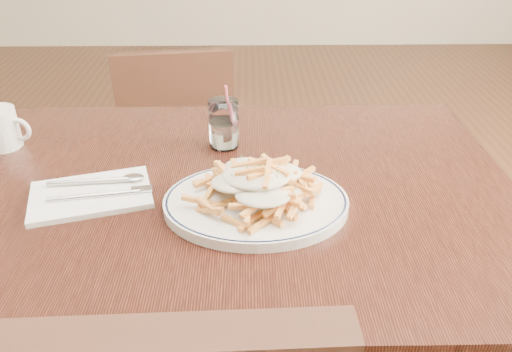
{
  "coord_description": "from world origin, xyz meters",
  "views": [
    {
      "loc": [
        0.07,
        -0.84,
        1.28
      ],
      "look_at": [
        0.08,
        -0.08,
        0.82
      ],
      "focal_mm": 35.0,
      "sensor_mm": 36.0,
      "label": 1
    }
  ],
  "objects_px": {
    "chair_far": "(180,141)",
    "coffee_mug": "(1,128)",
    "water_glass": "(224,127)",
    "fries_plate": "(256,203)",
    "loaded_fries": "(256,181)",
    "table": "(218,218)"
  },
  "relations": [
    {
      "from": "chair_far",
      "to": "coffee_mug",
      "type": "distance_m",
      "value": 0.74
    },
    {
      "from": "water_glass",
      "to": "fries_plate",
      "type": "bearing_deg",
      "value": -74.91
    },
    {
      "from": "water_glass",
      "to": "chair_far",
      "type": "bearing_deg",
      "value": 108.12
    },
    {
      "from": "chair_far",
      "to": "loaded_fries",
      "type": "bearing_deg",
      "value": -72.78
    },
    {
      "from": "table",
      "to": "water_glass",
      "type": "xyz_separation_m",
      "value": [
        0.01,
        0.17,
        0.13
      ]
    },
    {
      "from": "fries_plate",
      "to": "coffee_mug",
      "type": "xyz_separation_m",
      "value": [
        -0.57,
        0.26,
        0.03
      ]
    },
    {
      "from": "chair_far",
      "to": "water_glass",
      "type": "height_order",
      "value": "water_glass"
    },
    {
      "from": "fries_plate",
      "to": "loaded_fries",
      "type": "relative_size",
      "value": 1.35
    },
    {
      "from": "loaded_fries",
      "to": "coffee_mug",
      "type": "height_order",
      "value": "same"
    },
    {
      "from": "table",
      "to": "loaded_fries",
      "type": "bearing_deg",
      "value": -45.44
    },
    {
      "from": "table",
      "to": "fries_plate",
      "type": "distance_m",
      "value": 0.14
    },
    {
      "from": "water_glass",
      "to": "coffee_mug",
      "type": "relative_size",
      "value": 1.28
    },
    {
      "from": "fries_plate",
      "to": "water_glass",
      "type": "relative_size",
      "value": 2.51
    },
    {
      "from": "loaded_fries",
      "to": "chair_far",
      "type": "bearing_deg",
      "value": 107.22
    },
    {
      "from": "loaded_fries",
      "to": "coffee_mug",
      "type": "relative_size",
      "value": 2.37
    },
    {
      "from": "chair_far",
      "to": "coffee_mug",
      "type": "xyz_separation_m",
      "value": [
        -0.31,
        -0.58,
        0.33
      ]
    },
    {
      "from": "chair_far",
      "to": "water_glass",
      "type": "bearing_deg",
      "value": -71.88
    },
    {
      "from": "table",
      "to": "coffee_mug",
      "type": "bearing_deg",
      "value": 160.11
    },
    {
      "from": "fries_plate",
      "to": "loaded_fries",
      "type": "height_order",
      "value": "loaded_fries"
    },
    {
      "from": "chair_far",
      "to": "fries_plate",
      "type": "relative_size",
      "value": 2.2
    },
    {
      "from": "table",
      "to": "coffee_mug",
      "type": "height_order",
      "value": "coffee_mug"
    },
    {
      "from": "table",
      "to": "loaded_fries",
      "type": "relative_size",
      "value": 4.37
    }
  ]
}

